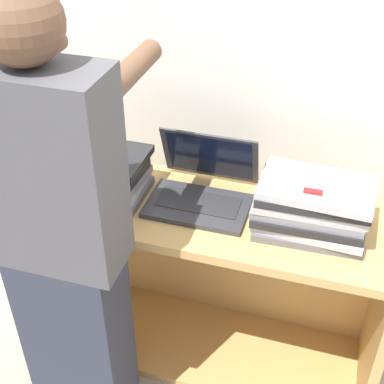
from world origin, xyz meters
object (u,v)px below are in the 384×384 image
(laptop_stack_left, at_px, (95,172))
(person, at_px, (64,247))
(laptop_open, at_px, (202,189))
(laptop_stack_right, at_px, (311,206))

(laptop_stack_left, xyz_separation_m, person, (0.08, -0.40, -0.01))
(laptop_open, relative_size, laptop_stack_right, 0.94)
(laptop_stack_left, distance_m, person, 0.41)
(laptop_open, distance_m, person, 0.55)
(laptop_open, relative_size, person, 0.22)
(laptop_open, height_order, laptop_stack_left, laptop_open)
(laptop_open, xyz_separation_m, person, (-0.32, -0.45, 0.02))
(laptop_stack_left, distance_m, laptop_stack_right, 0.79)
(laptop_open, distance_m, laptop_stack_left, 0.40)
(person, bearing_deg, laptop_open, 54.92)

